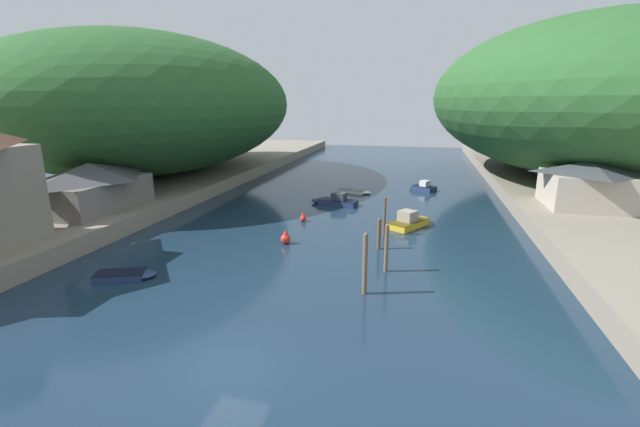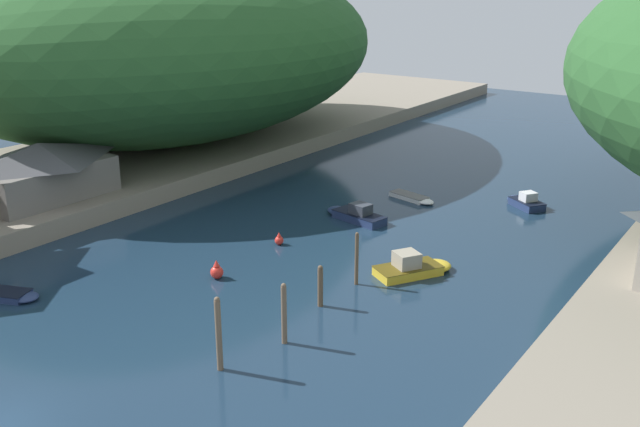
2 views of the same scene
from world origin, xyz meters
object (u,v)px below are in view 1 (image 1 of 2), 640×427
(boathouse_shed, at_px, (90,185))
(boat_moored_right, at_px, (411,221))
(boat_mid_channel, at_px, (334,201))
(boat_near_quay, at_px, (422,187))
(boat_cabin_cruiser, at_px, (356,191))
(right_bank_cottage, at_px, (588,183))
(channel_buoy_near, at_px, (303,218))
(boat_yellow_tender, at_px, (128,275))
(channel_buoy_far, at_px, (286,238))

(boathouse_shed, bearing_deg, boat_moored_right, 12.64)
(boat_mid_channel, bearing_deg, boat_near_quay, -30.97)
(boat_cabin_cruiser, bearing_deg, right_bank_cottage, 83.60)
(boat_mid_channel, bearing_deg, boat_moored_right, -116.31)
(boathouse_shed, xyz_separation_m, channel_buoy_near, (18.07, 5.39, -3.27))
(boat_mid_channel, bearing_deg, channel_buoy_near, -179.86)
(boat_yellow_tender, distance_m, channel_buoy_far, 11.64)
(right_bank_cottage, distance_m, boat_mid_channel, 24.15)
(right_bank_cottage, relative_size, boat_moored_right, 1.44)
(boat_near_quay, bearing_deg, boat_yellow_tender, -174.09)
(channel_buoy_far, bearing_deg, boat_moored_right, 38.16)
(boat_mid_channel, bearing_deg, boathouse_shed, 134.03)
(boat_moored_right, height_order, channel_buoy_far, boat_moored_right)
(boat_near_quay, relative_size, boat_mid_channel, 0.69)
(boat_moored_right, bearing_deg, right_bank_cottage, 49.10)
(boat_moored_right, height_order, boat_yellow_tender, boat_moored_right)
(boat_moored_right, height_order, channel_buoy_near, boat_moored_right)
(boathouse_shed, relative_size, boat_yellow_tender, 2.62)
(boat_near_quay, bearing_deg, boat_cabin_cruiser, 148.99)
(right_bank_cottage, distance_m, channel_buoy_far, 27.99)
(right_bank_cottage, bearing_deg, boat_mid_channel, 176.65)
(channel_buoy_near, bearing_deg, right_bank_cottage, 13.05)
(boat_near_quay, relative_size, boat_yellow_tender, 0.95)
(channel_buoy_near, bearing_deg, boat_mid_channel, 79.13)
(channel_buoy_far, bearing_deg, boat_yellow_tender, -131.19)
(channel_buoy_far, bearing_deg, boat_cabin_cruiser, 83.28)
(channel_buoy_near, xyz_separation_m, channel_buoy_far, (0.39, -6.54, 0.11))
(boat_cabin_cruiser, height_order, channel_buoy_far, channel_buoy_far)
(boat_moored_right, bearing_deg, boat_cabin_cruiser, 149.22)
(boat_near_quay, xyz_separation_m, channel_buoy_far, (-10.26, -24.08, 0.06))
(right_bank_cottage, xyz_separation_m, boat_moored_right, (-15.49, -5.00, -3.19))
(boat_near_quay, bearing_deg, boat_mid_channel, 172.57)
(boat_moored_right, xyz_separation_m, boat_yellow_tender, (-17.07, -16.15, -0.24))
(right_bank_cottage, height_order, boat_moored_right, right_bank_cottage)
(boathouse_shed, distance_m, boat_near_quay, 36.90)
(channel_buoy_near, bearing_deg, boat_moored_right, 4.99)
(right_bank_cottage, height_order, boat_cabin_cruiser, right_bank_cottage)
(boathouse_shed, xyz_separation_m, boat_moored_right, (27.86, 6.25, -3.17))
(right_bank_cottage, relative_size, boat_cabin_cruiser, 1.75)
(boat_yellow_tender, bearing_deg, channel_buoy_near, 133.36)
(boat_moored_right, bearing_deg, boat_yellow_tender, -105.39)
(boathouse_shed, relative_size, boat_moored_right, 1.98)
(boat_near_quay, distance_m, channel_buoy_far, 26.18)
(boat_near_quay, relative_size, boat_cabin_cruiser, 0.87)
(boat_mid_channel, height_order, boat_moored_right, boat_moored_right)
(boathouse_shed, height_order, boat_mid_channel, boathouse_shed)
(boat_cabin_cruiser, relative_size, boat_yellow_tender, 1.09)
(right_bank_cottage, bearing_deg, boathouse_shed, -165.45)
(boat_yellow_tender, bearing_deg, boat_near_quay, 130.18)
(right_bank_cottage, xyz_separation_m, channel_buoy_far, (-24.89, -12.40, -3.18))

